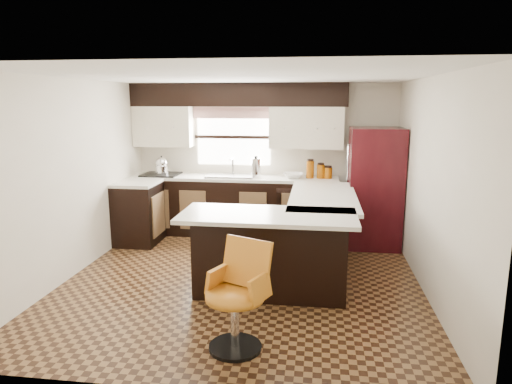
# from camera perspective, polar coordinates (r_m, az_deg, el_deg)

# --- Properties ---
(floor) EXTENTS (4.40, 4.40, 0.00)m
(floor) POSITION_cam_1_polar(r_m,az_deg,el_deg) (5.64, -1.70, -10.86)
(floor) COLOR #49301A
(floor) RESTS_ON ground
(ceiling) EXTENTS (4.40, 4.40, 0.00)m
(ceiling) POSITION_cam_1_polar(r_m,az_deg,el_deg) (5.23, -1.86, 14.28)
(ceiling) COLOR silver
(ceiling) RESTS_ON wall_back
(wall_back) EXTENTS (4.40, 0.00, 4.40)m
(wall_back) POSITION_cam_1_polar(r_m,az_deg,el_deg) (7.46, 1.03, 4.18)
(wall_back) COLOR beige
(wall_back) RESTS_ON floor
(wall_front) EXTENTS (4.40, 0.00, 4.40)m
(wall_front) POSITION_cam_1_polar(r_m,az_deg,el_deg) (3.21, -8.31, -5.66)
(wall_front) COLOR beige
(wall_front) RESTS_ON floor
(wall_left) EXTENTS (0.00, 4.40, 4.40)m
(wall_left) POSITION_cam_1_polar(r_m,az_deg,el_deg) (6.02, -21.91, 1.61)
(wall_left) COLOR beige
(wall_left) RESTS_ON floor
(wall_right) EXTENTS (0.00, 4.40, 4.40)m
(wall_right) POSITION_cam_1_polar(r_m,az_deg,el_deg) (5.38, 20.88, 0.61)
(wall_right) COLOR beige
(wall_right) RESTS_ON floor
(base_cab_back) EXTENTS (3.30, 0.60, 0.90)m
(base_cab_back) POSITION_cam_1_polar(r_m,az_deg,el_deg) (7.37, -2.75, -1.85)
(base_cab_back) COLOR black
(base_cab_back) RESTS_ON floor
(base_cab_left) EXTENTS (0.60, 0.70, 0.90)m
(base_cab_left) POSITION_cam_1_polar(r_m,az_deg,el_deg) (7.14, -14.45, -2.64)
(base_cab_left) COLOR black
(base_cab_left) RESTS_ON floor
(counter_back) EXTENTS (3.30, 0.60, 0.04)m
(counter_back) POSITION_cam_1_polar(r_m,az_deg,el_deg) (7.27, -2.78, 1.77)
(counter_back) COLOR silver
(counter_back) RESTS_ON base_cab_back
(counter_left) EXTENTS (0.60, 0.70, 0.04)m
(counter_left) POSITION_cam_1_polar(r_m,az_deg,el_deg) (7.04, -14.64, 1.09)
(counter_left) COLOR silver
(counter_left) RESTS_ON base_cab_left
(soffit) EXTENTS (3.40, 0.35, 0.36)m
(soffit) POSITION_cam_1_polar(r_m,az_deg,el_deg) (7.29, -2.30, 12.04)
(soffit) COLOR black
(soffit) RESTS_ON wall_back
(upper_cab_left) EXTENTS (0.94, 0.35, 0.64)m
(upper_cab_left) POSITION_cam_1_polar(r_m,az_deg,el_deg) (7.61, -11.45, 8.03)
(upper_cab_left) COLOR beige
(upper_cab_left) RESTS_ON wall_back
(upper_cab_right) EXTENTS (1.14, 0.35, 0.64)m
(upper_cab_right) POSITION_cam_1_polar(r_m,az_deg,el_deg) (7.19, 6.32, 8.00)
(upper_cab_right) COLOR beige
(upper_cab_right) RESTS_ON wall_back
(window_pane) EXTENTS (1.20, 0.02, 0.90)m
(window_pane) POSITION_cam_1_polar(r_m,az_deg,el_deg) (7.48, -2.81, 6.88)
(window_pane) COLOR white
(window_pane) RESTS_ON wall_back
(valance) EXTENTS (1.30, 0.06, 0.18)m
(valance) POSITION_cam_1_polar(r_m,az_deg,el_deg) (7.42, -2.90, 9.86)
(valance) COLOR #D19B93
(valance) RESTS_ON wall_back
(sink) EXTENTS (0.75, 0.45, 0.03)m
(sink) POSITION_cam_1_polar(r_m,az_deg,el_deg) (7.26, -3.20, 2.05)
(sink) COLOR #B2B2B7
(sink) RESTS_ON counter_back
(dishwasher) EXTENTS (0.58, 0.03, 0.78)m
(dishwasher) POSITION_cam_1_polar(r_m,az_deg,el_deg) (6.98, 4.93, -2.79)
(dishwasher) COLOR black
(dishwasher) RESTS_ON floor
(cooktop) EXTENTS (0.58, 0.50, 0.02)m
(cooktop) POSITION_cam_1_polar(r_m,az_deg,el_deg) (7.56, -11.80, 2.18)
(cooktop) COLOR black
(cooktop) RESTS_ON counter_back
(peninsula_long) EXTENTS (0.60, 1.95, 0.90)m
(peninsula_long) POSITION_cam_1_polar(r_m,az_deg,el_deg) (6.02, 7.79, -4.99)
(peninsula_long) COLOR black
(peninsula_long) RESTS_ON floor
(peninsula_return) EXTENTS (1.65, 0.60, 0.90)m
(peninsula_return) POSITION_cam_1_polar(r_m,az_deg,el_deg) (5.11, 1.81, -7.88)
(peninsula_return) COLOR black
(peninsula_return) RESTS_ON floor
(counter_pen_long) EXTENTS (0.84, 1.95, 0.04)m
(counter_pen_long) POSITION_cam_1_polar(r_m,az_deg,el_deg) (5.90, 8.40, -0.60)
(counter_pen_long) COLOR silver
(counter_pen_long) RESTS_ON peninsula_long
(counter_pen_return) EXTENTS (1.89, 0.84, 0.04)m
(counter_pen_return) POSITION_cam_1_polar(r_m,az_deg,el_deg) (4.89, 1.50, -2.98)
(counter_pen_return) COLOR silver
(counter_pen_return) RESTS_ON peninsula_return
(refrigerator) EXTENTS (0.75, 0.72, 1.75)m
(refrigerator) POSITION_cam_1_polar(r_m,az_deg,el_deg) (6.90, 14.59, 0.51)
(refrigerator) COLOR #35080D
(refrigerator) RESTS_ON floor
(bar_chair) EXTENTS (0.67, 0.67, 0.95)m
(bar_chair) POSITION_cam_1_polar(r_m,az_deg,el_deg) (4.01, -2.67, -13.09)
(bar_chair) COLOR #C17019
(bar_chair) RESTS_ON floor
(kettle) EXTENTS (0.21, 0.21, 0.29)m
(kettle) POSITION_cam_1_polar(r_m,az_deg,el_deg) (7.53, -11.70, 3.35)
(kettle) COLOR silver
(kettle) RESTS_ON cooktop
(percolator) EXTENTS (0.15, 0.15, 0.30)m
(percolator) POSITION_cam_1_polar(r_m,az_deg,el_deg) (7.19, -0.01, 3.06)
(percolator) COLOR silver
(percolator) RESTS_ON counter_back
(mixing_bowl) EXTENTS (0.33, 0.33, 0.08)m
(mixing_bowl) POSITION_cam_1_polar(r_m,az_deg,el_deg) (7.15, 4.68, 2.08)
(mixing_bowl) COLOR white
(mixing_bowl) RESTS_ON counter_back
(canister_large) EXTENTS (0.12, 0.12, 0.27)m
(canister_large) POSITION_cam_1_polar(r_m,az_deg,el_deg) (7.15, 6.78, 2.81)
(canister_large) COLOR #834105
(canister_large) RESTS_ON counter_back
(canister_med) EXTENTS (0.12, 0.12, 0.21)m
(canister_med) POSITION_cam_1_polar(r_m,az_deg,el_deg) (7.15, 8.07, 2.55)
(canister_med) COLOR #834105
(canister_med) RESTS_ON counter_back
(canister_small) EXTENTS (0.13, 0.13, 0.17)m
(canister_small) POSITION_cam_1_polar(r_m,az_deg,el_deg) (7.16, 8.98, 2.36)
(canister_small) COLOR #834105
(canister_small) RESTS_ON counter_back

